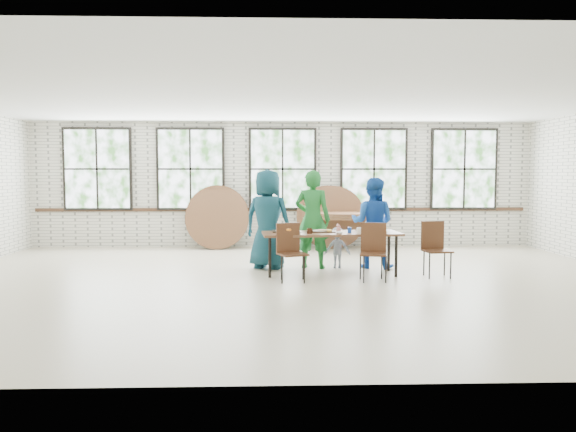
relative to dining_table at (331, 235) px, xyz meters
name	(u,v)px	position (x,y,z in m)	size (l,w,h in m)	color
room	(283,171)	(-0.77, 3.76, 1.14)	(12.00, 12.00, 12.00)	beige
dining_table	(331,235)	(0.00, 0.00, 0.00)	(2.45, 0.98, 0.74)	brown
chair_near_left	(290,247)	(-0.74, -0.56, -0.13)	(0.54, 0.53, 0.95)	#4B2B19
chair_near_right	(373,247)	(0.64, -0.56, -0.13)	(0.49, 0.48, 0.95)	#4B2B19
chair_spare	(435,244)	(1.76, -0.25, -0.13)	(0.48, 0.47, 0.95)	#4B2B19
adult_teal	(268,219)	(-1.11, 0.65, 0.23)	(0.90, 0.59, 1.84)	#164557
adult_green	(313,219)	(-0.28, 0.65, 0.23)	(0.67, 0.44, 1.83)	#1E712C
toddler	(337,248)	(0.18, 0.65, -0.31)	(0.49, 0.28, 0.76)	#172948
adult_blue	(373,223)	(0.84, 0.65, 0.16)	(0.82, 0.64, 1.69)	#184EAD
storage_table	(342,220)	(0.60, 3.26, 0.00)	(1.84, 0.85, 0.74)	brown
tabletop_clutter	(336,231)	(0.08, -0.03, 0.08)	(1.96, 0.62, 0.11)	black
round_tops_stacked	(342,215)	(0.60, 3.26, 0.12)	(1.50, 1.50, 0.13)	brown
round_tops_leaning	(274,217)	(-0.98, 3.49, 0.05)	(4.25, 0.46, 1.50)	brown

